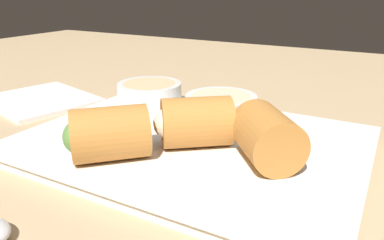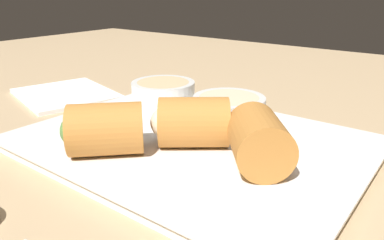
# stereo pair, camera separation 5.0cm
# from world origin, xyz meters

# --- Properties ---
(table_surface) EXTENTS (1.80, 1.40, 0.02)m
(table_surface) POSITION_xyz_m (0.00, 0.00, 0.01)
(table_surface) COLOR tan
(table_surface) RESTS_ON ground
(serving_plate) EXTENTS (0.33, 0.25, 0.01)m
(serving_plate) POSITION_xyz_m (0.04, -0.03, 0.03)
(serving_plate) COLOR white
(serving_plate) RESTS_ON table_surface
(roll_front_left) EXTENTS (0.08, 0.08, 0.05)m
(roll_front_left) POSITION_xyz_m (0.05, -0.04, 0.06)
(roll_front_left) COLOR #B77533
(roll_front_left) RESTS_ON serving_plate
(roll_front_right) EXTENTS (0.08, 0.08, 0.05)m
(roll_front_right) POSITION_xyz_m (0.12, -0.04, 0.06)
(roll_front_right) COLOR #B77533
(roll_front_right) RESTS_ON serving_plate
(roll_back_left) EXTENTS (0.08, 0.08, 0.05)m
(roll_back_left) POSITION_xyz_m (-0.00, -0.11, 0.06)
(roll_back_left) COLOR #B77533
(roll_back_left) RESTS_ON serving_plate
(dipping_bowl_near) EXTENTS (0.08, 0.08, 0.03)m
(dipping_bowl_near) POSITION_xyz_m (0.04, 0.04, 0.05)
(dipping_bowl_near) COLOR silver
(dipping_bowl_near) RESTS_ON serving_plate
(dipping_bowl_far) EXTENTS (0.08, 0.08, 0.03)m
(dipping_bowl_far) POSITION_xyz_m (-0.07, 0.05, 0.05)
(dipping_bowl_far) COLOR silver
(dipping_bowl_far) RESTS_ON serving_plate
(napkin) EXTENTS (0.18, 0.16, 0.01)m
(napkin) POSITION_xyz_m (-0.24, 0.02, 0.02)
(napkin) COLOR white
(napkin) RESTS_ON table_surface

